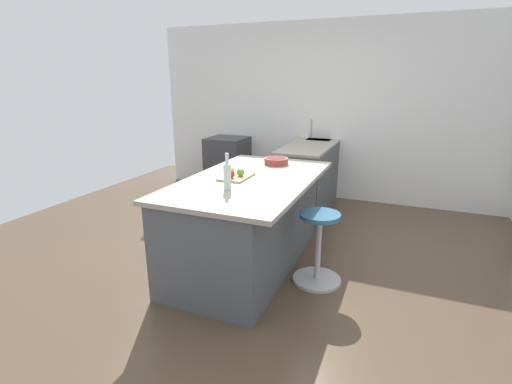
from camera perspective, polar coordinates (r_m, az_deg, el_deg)
ground_plane at (r=3.78m, az=0.39°, el=-11.25°), size 6.97×6.97×0.00m
interior_partition_left at (r=5.86m, az=10.20°, el=11.90°), size 0.12×5.36×2.61m
sink_cabinet at (r=5.66m, az=8.93°, el=3.18°), size 2.19×0.60×1.20m
oven_range at (r=6.14m, az=-4.31°, el=4.21°), size 0.60×0.61×0.89m
kitchen_island at (r=3.67m, az=-1.41°, el=-4.43°), size 1.97×1.13×0.89m
stool_by_window at (r=3.43m, az=9.50°, el=-8.75°), size 0.44×0.44×0.66m
cutting_board at (r=3.52m, az=-3.04°, el=2.34°), size 0.36×0.24×0.02m
apple_yellow at (r=3.56m, az=-3.92°, el=3.27°), size 0.08×0.08×0.08m
apple_green at (r=3.49m, az=-2.39°, el=3.02°), size 0.07×0.07×0.07m
apple_red at (r=3.43m, az=-3.90°, el=2.75°), size 0.08×0.08×0.08m
water_bottle at (r=3.12m, az=-4.42°, el=2.52°), size 0.06×0.06×0.31m
fruit_bowl at (r=4.09m, az=3.11°, el=4.80°), size 0.26×0.26×0.07m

